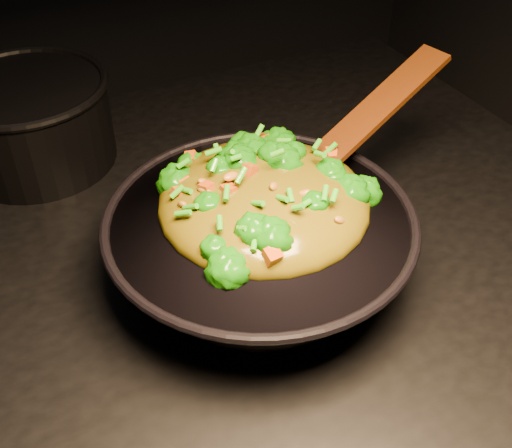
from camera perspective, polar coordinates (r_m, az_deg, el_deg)
stovetop at (r=1.18m, az=-4.42°, el=-19.15°), size 1.20×0.90×0.90m
wok at (r=0.76m, az=0.34°, el=-2.39°), size 0.40×0.40×0.10m
stir_fry at (r=0.72m, az=0.73°, el=4.27°), size 0.33×0.33×0.09m
spatula at (r=0.81m, az=9.39°, el=8.89°), size 0.27×0.10×0.11m
back_pot at (r=1.01m, az=-19.29°, el=8.53°), size 0.30×0.30×0.13m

